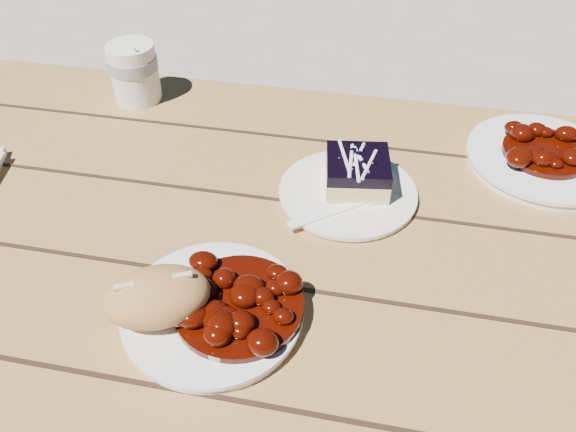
% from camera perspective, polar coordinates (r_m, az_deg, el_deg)
% --- Properties ---
extents(picnic_table, '(2.00, 1.55, 0.75)m').
position_cam_1_polar(picnic_table, '(0.91, -9.99, -8.38)').
color(picnic_table, olive).
rests_on(picnic_table, ground).
extents(main_plate, '(0.21, 0.21, 0.02)m').
position_cam_1_polar(main_plate, '(0.67, -7.59, -9.64)').
color(main_plate, white).
rests_on(main_plate, picnic_table).
extents(goulash_stew, '(0.15, 0.15, 0.04)m').
position_cam_1_polar(goulash_stew, '(0.64, -5.12, -8.16)').
color(goulash_stew, '#3C0902').
rests_on(goulash_stew, main_plate).
extents(bread_roll, '(0.14, 0.12, 0.06)m').
position_cam_1_polar(bread_roll, '(0.65, -13.13, -7.99)').
color(bread_roll, '#C0864A').
rests_on(bread_roll, main_plate).
extents(dessert_plate, '(0.19, 0.19, 0.01)m').
position_cam_1_polar(dessert_plate, '(0.82, 6.09, 2.31)').
color(dessert_plate, white).
rests_on(dessert_plate, picnic_table).
extents(blueberry_cake, '(0.10, 0.10, 0.05)m').
position_cam_1_polar(blueberry_cake, '(0.82, 7.05, 4.48)').
color(blueberry_cake, '#EAD17F').
rests_on(blueberry_cake, dessert_plate).
extents(fork_dessert, '(0.14, 0.12, 0.00)m').
position_cam_1_polar(fork_dessert, '(0.78, 4.20, 0.36)').
color(fork_dessert, white).
rests_on(fork_dessert, dessert_plate).
extents(coffee_cup, '(0.08, 0.08, 0.10)m').
position_cam_1_polar(coffee_cup, '(1.06, -15.33, 13.87)').
color(coffee_cup, white).
rests_on(coffee_cup, picnic_table).
extents(second_plate, '(0.23, 0.23, 0.02)m').
position_cam_1_polar(second_plate, '(0.97, 24.46, 5.27)').
color(second_plate, white).
rests_on(second_plate, picnic_table).
extents(second_stew, '(0.13, 0.13, 0.04)m').
position_cam_1_polar(second_stew, '(0.95, 24.95, 6.66)').
color(second_stew, '#3C0902').
rests_on(second_stew, second_plate).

